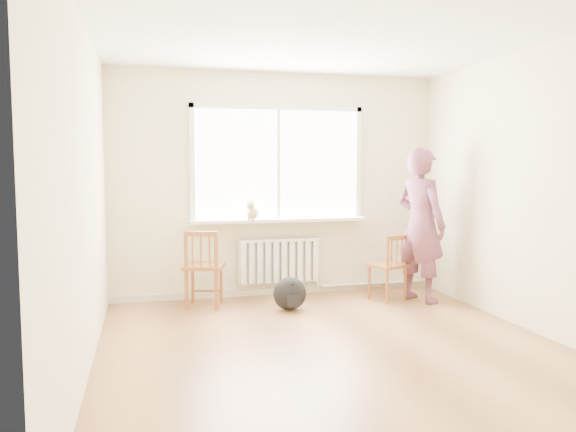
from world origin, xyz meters
TOP-DOWN VIEW (x-y plane):
  - floor at (0.00, 0.00)m, footprint 4.50×4.50m
  - ceiling at (0.00, 0.00)m, footprint 4.50×4.50m
  - back_wall at (0.00, 2.25)m, footprint 4.00×0.01m
  - window at (0.00, 2.22)m, footprint 2.12×0.05m
  - windowsill at (0.00, 2.14)m, footprint 2.15×0.22m
  - radiator at (0.00, 2.16)m, footprint 1.00×0.12m
  - heating_pipe at (1.25, 2.19)m, footprint 1.40×0.04m
  - baseboard at (0.00, 2.23)m, footprint 4.00×0.03m
  - chair_left at (-0.96, 1.78)m, footprint 0.53×0.52m
  - chair_right at (1.20, 1.60)m, footprint 0.49×0.48m
  - person at (1.54, 1.50)m, footprint 0.65×0.77m
  - cat at (-0.35, 2.06)m, footprint 0.23×0.36m
  - backpack at (-0.05, 1.44)m, footprint 0.39×0.31m

SIDE VIEW (x-z plane):
  - floor at x=0.00m, z-range 0.00..0.00m
  - baseboard at x=0.00m, z-range 0.00..0.08m
  - heating_pipe at x=1.25m, z-range 0.06..0.10m
  - backpack at x=-0.05m, z-range 0.00..0.37m
  - chair_right at x=1.20m, z-range 0.00..0.79m
  - radiator at x=0.00m, z-range 0.16..0.71m
  - chair_left at x=-0.96m, z-range 0.00..0.88m
  - person at x=1.54m, z-range 0.00..1.79m
  - windowsill at x=0.00m, z-range 0.91..0.95m
  - cat at x=-0.35m, z-range 0.93..1.18m
  - back_wall at x=0.00m, z-range 0.00..2.70m
  - window at x=0.00m, z-range 0.95..2.37m
  - ceiling at x=0.00m, z-range 2.70..2.70m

